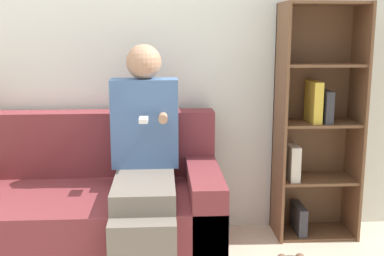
{
  "coord_description": "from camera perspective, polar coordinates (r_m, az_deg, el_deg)",
  "views": [
    {
      "loc": [
        0.59,
        -2.21,
        1.34
      ],
      "look_at": [
        0.76,
        0.58,
        0.78
      ],
      "focal_mm": 45.0,
      "sensor_mm": 36.0,
      "label": 1
    }
  ],
  "objects": [
    {
      "name": "adult_seated",
      "position": [
        2.73,
        -5.68,
        -3.42
      ],
      "size": [
        0.4,
        0.8,
        1.28
      ],
      "color": "#70665B",
      "rests_on": "ground_plane"
    },
    {
      "name": "back_wall",
      "position": [
        3.26,
        -14.19,
        9.76
      ],
      "size": [
        10.0,
        0.06,
        2.55
      ],
      "color": "silver",
      "rests_on": "ground_plane"
    },
    {
      "name": "bookshelf",
      "position": [
        3.26,
        14.25,
        0.16
      ],
      "size": [
        0.52,
        0.32,
        1.53
      ],
      "color": "brown",
      "rests_on": "ground_plane"
    },
    {
      "name": "couch",
      "position": [
        3.01,
        -16.27,
        -9.7
      ],
      "size": [
        1.98,
        0.87,
        0.85
      ],
      "color": "maroon",
      "rests_on": "ground_plane"
    }
  ]
}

